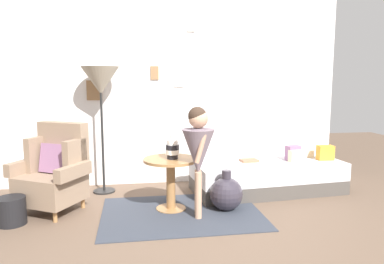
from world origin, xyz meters
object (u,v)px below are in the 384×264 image
(daybed, at_px, (267,176))
(side_table, at_px, (171,173))
(person_child, at_px, (198,147))
(demijohn_near, at_px, (226,194))
(magazine_basket, at_px, (12,211))
(floor_lamp, at_px, (101,84))
(armchair, at_px, (55,171))
(book_on_daybed, at_px, (249,160))
(vase_striped, at_px, (172,149))

(daybed, xyz_separation_m, side_table, (-1.30, -0.48, 0.22))
(person_child, bearing_deg, demijohn_near, 25.16)
(side_table, xyz_separation_m, person_child, (0.26, -0.28, 0.33))
(daybed, relative_size, magazine_basket, 7.01)
(floor_lamp, bearing_deg, daybed, -8.57)
(daybed, height_order, person_child, person_child)
(floor_lamp, distance_m, person_child, 1.63)
(floor_lamp, bearing_deg, demijohn_near, -33.01)
(side_table, height_order, floor_lamp, floor_lamp)
(daybed, height_order, demijohn_near, demijohn_near)
(armchair, xyz_separation_m, person_child, (1.53, -0.48, 0.32))
(book_on_daybed, bearing_deg, side_table, -155.00)
(daybed, height_order, floor_lamp, floor_lamp)
(book_on_daybed, bearing_deg, floor_lamp, 170.92)
(person_child, bearing_deg, vase_striped, 133.01)
(book_on_daybed, bearing_deg, demijohn_near, -126.78)
(daybed, xyz_separation_m, demijohn_near, (-0.70, -0.59, -0.01))
(side_table, distance_m, demijohn_near, 0.66)
(daybed, relative_size, person_child, 1.67)
(vase_striped, distance_m, person_child, 0.36)
(vase_striped, bearing_deg, floor_lamp, 134.89)
(person_child, bearing_deg, book_on_daybed, 43.92)
(person_child, height_order, demijohn_near, person_child)
(armchair, xyz_separation_m, demijohn_near, (1.87, -0.31, -0.25))
(armchair, height_order, vase_striped, armchair)
(vase_striped, bearing_deg, magazine_basket, -174.87)
(armchair, bearing_deg, demijohn_near, -9.48)
(side_table, xyz_separation_m, demijohn_near, (0.61, -0.12, -0.23))
(side_table, relative_size, floor_lamp, 0.37)
(armchair, xyz_separation_m, daybed, (2.57, 0.28, -0.24))
(side_table, distance_m, book_on_daybed, 1.17)
(floor_lamp, bearing_deg, book_on_daybed, -9.08)
(person_child, distance_m, magazine_basket, 1.98)
(armchair, height_order, daybed, armchair)
(vase_striped, bearing_deg, book_on_daybed, 26.36)
(vase_striped, relative_size, magazine_basket, 0.96)
(armchair, height_order, side_table, armchair)
(daybed, xyz_separation_m, vase_striped, (-1.28, -0.50, 0.49))
(floor_lamp, height_order, demijohn_near, floor_lamp)
(daybed, height_order, book_on_daybed, book_on_daybed)
(vase_striped, relative_size, floor_lamp, 0.17)
(daybed, distance_m, person_child, 1.40)
(daybed, bearing_deg, floor_lamp, 171.43)
(magazine_basket, bearing_deg, armchair, 45.87)
(side_table, xyz_separation_m, book_on_daybed, (1.06, 0.50, -0.01))
(daybed, relative_size, floor_lamp, 1.22)
(armchair, distance_m, person_child, 1.63)
(armchair, bearing_deg, magazine_basket, -134.13)
(floor_lamp, height_order, magazine_basket, floor_lamp)
(daybed, distance_m, book_on_daybed, 0.32)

